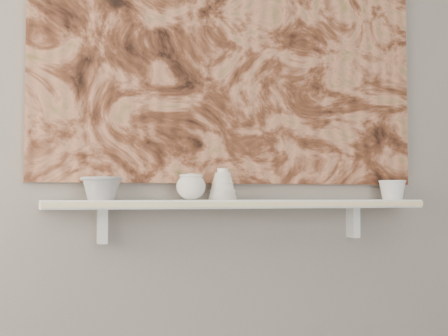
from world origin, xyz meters
name	(u,v)px	position (x,y,z in m)	size (l,w,h in m)	color
wall_back	(233,88)	(0.00, 1.60, 1.35)	(3.60, 3.60, 0.00)	gray
shelf	(242,204)	(0.00, 1.51, 0.92)	(1.40, 0.18, 0.03)	white
shelf_stripe	(252,204)	(0.00, 1.41, 0.92)	(1.40, 0.01, 0.02)	#FBEAA7
bracket_left	(102,226)	(-0.49, 1.57, 0.84)	(0.03, 0.06, 0.12)	white
bracket_right	(353,222)	(0.49, 1.57, 0.84)	(0.03, 0.06, 0.12)	white
painting	(235,38)	(0.00, 1.59, 1.54)	(1.50, 0.03, 1.10)	brown
house_motif	(343,123)	(0.45, 1.57, 1.23)	(0.09, 0.00, 0.08)	black
bowl_grey	(101,188)	(-0.50, 1.51, 0.97)	(0.14, 0.14, 0.08)	#979795
cup_cream	(191,187)	(-0.19, 1.51, 0.98)	(0.10, 0.10, 0.09)	silver
bell_vessel	(223,184)	(-0.07, 1.51, 0.99)	(0.10, 0.10, 0.11)	silver
bowl_white	(392,190)	(0.63, 1.51, 0.97)	(0.11, 0.11, 0.08)	white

